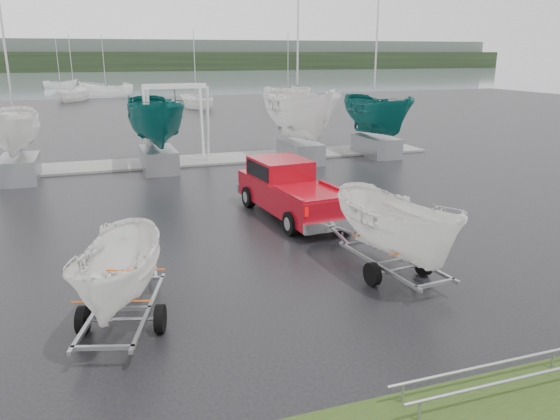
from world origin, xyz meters
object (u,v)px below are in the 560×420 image
object	(u,v)px
pickup_truck	(288,187)
trailer_parked	(115,217)
boat_hoist	(176,112)
trailer_hitched	(400,174)

from	to	relation	value
pickup_truck	trailer_parked	bearing A→B (deg)	-137.63
pickup_truck	boat_hoist	size ratio (longest dim) A/B	1.45
trailer_hitched	boat_hoist	world-z (taller)	trailer_hitched
trailer_parked	boat_hoist	distance (m)	18.48
trailer_hitched	trailer_parked	xyz separation A→B (m)	(-6.84, -0.52, -0.31)
trailer_parked	trailer_hitched	bearing A→B (deg)	21.34
trailer_hitched	boat_hoist	xyz separation A→B (m)	(-2.84, 17.52, -0.10)
trailer_parked	boat_hoist	xyz separation A→B (m)	(4.01, 18.04, 0.20)
pickup_truck	boat_hoist	bearing A→B (deg)	95.78
trailer_parked	boat_hoist	bearing A→B (deg)	94.51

